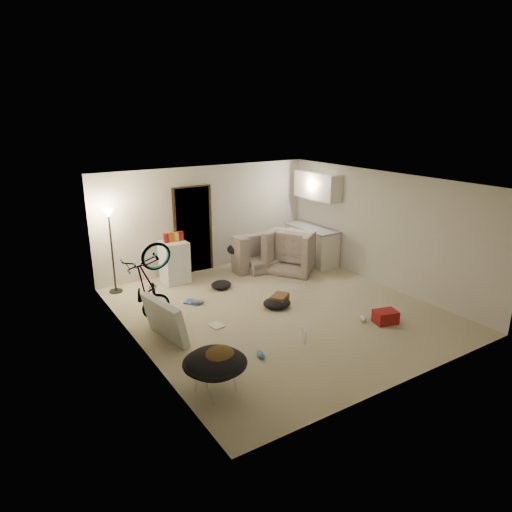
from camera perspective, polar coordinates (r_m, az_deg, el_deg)
floor at (r=8.98m, az=2.80°, el=-6.81°), size 5.50×6.00×0.02m
ceiling at (r=8.26m, az=3.07°, el=9.31°), size 5.50×6.00×0.02m
wall_back at (r=11.04m, az=-6.16°, el=4.71°), size 5.50×0.02×2.50m
wall_front at (r=6.47m, az=18.60°, el=-5.63°), size 5.50×0.02×2.50m
wall_left at (r=7.36m, az=-14.90°, el=-2.45°), size 0.02×6.00×2.50m
wall_right at (r=10.33m, az=15.55°, el=3.25°), size 0.02×6.00×2.50m
doorway at (r=10.89m, az=-7.91°, el=3.22°), size 0.85×0.10×2.04m
door_trim at (r=10.87m, az=-7.85°, el=3.18°), size 0.97×0.04×2.10m
floor_lamp at (r=9.89m, az=-17.76°, el=2.76°), size 0.28×0.28×1.81m
kitchen_counter at (r=11.71m, az=6.92°, el=1.33°), size 0.60×1.50×0.88m
counter_top at (r=11.59m, az=7.01°, el=3.51°), size 0.64×1.54×0.04m
kitchen_uppers at (r=11.46m, az=7.71°, el=8.69°), size 0.38×1.40×0.65m
sofa at (r=11.53m, az=1.84°, el=0.65°), size 2.31×0.97×0.67m
armchair at (r=11.21m, az=4.85°, el=0.30°), size 1.47×1.51×0.75m
bicycle at (r=8.50m, az=-13.19°, el=-5.64°), size 1.58×0.70×0.91m
book_asset at (r=7.76m, az=6.18°, el=-10.91°), size 0.29×0.25×0.02m
mini_fridge at (r=10.42m, az=-10.15°, el=-0.72°), size 0.55×0.55×0.94m
snack_box_0 at (r=10.21m, az=-11.19°, el=1.95°), size 0.10×0.07×0.30m
snack_box_1 at (r=10.25m, az=-10.56°, el=2.05°), size 0.11×0.08×0.30m
snack_box_2 at (r=10.30m, az=-9.95°, el=2.15°), size 0.10×0.07×0.30m
snack_box_3 at (r=10.34m, az=-9.34°, el=2.25°), size 0.11×0.08×0.30m
saucer_chair at (r=6.40m, az=-5.13°, el=-13.80°), size 0.89×0.89×0.63m
hoodie at (r=6.30m, az=-4.64°, el=-12.30°), size 0.61×0.58×0.22m
sofa_drape at (r=10.99m, az=-2.25°, el=0.90°), size 0.59×0.50×0.28m
tv_box at (r=7.88m, az=-11.32°, el=-7.84°), size 0.46×1.12×0.73m
drink_case_a at (r=9.14m, az=2.97°, el=-5.52°), size 0.48×0.45×0.22m
drink_case_b at (r=8.74m, az=15.88°, el=-7.32°), size 0.47×0.40×0.24m
juicer at (r=9.15m, az=2.12°, el=-5.65°), size 0.15×0.15×0.22m
newspaper at (r=10.12m, az=4.54°, el=-3.85°), size 0.73×0.71×0.01m
book_blue at (r=9.36m, az=-7.85°, el=-5.74°), size 0.39×0.41×0.03m
book_white at (r=8.35m, az=-4.99°, el=-8.65°), size 0.26×0.31×0.03m
shoe_0 at (r=10.40m, az=-9.87°, el=-3.24°), size 0.25×0.13×0.09m
shoe_1 at (r=9.26m, az=-7.33°, el=-5.75°), size 0.29×0.21×0.10m
shoe_2 at (r=7.35m, az=0.61°, el=-12.21°), size 0.16×0.26×0.09m
shoe_4 at (r=8.75m, az=13.17°, el=-7.57°), size 0.21×0.27×0.09m
clothes_lump_a at (r=9.06m, az=2.63°, el=-5.88°), size 0.61×0.53×0.18m
clothes_lump_b at (r=10.03m, az=-4.37°, el=-3.61°), size 0.65×0.65×0.15m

